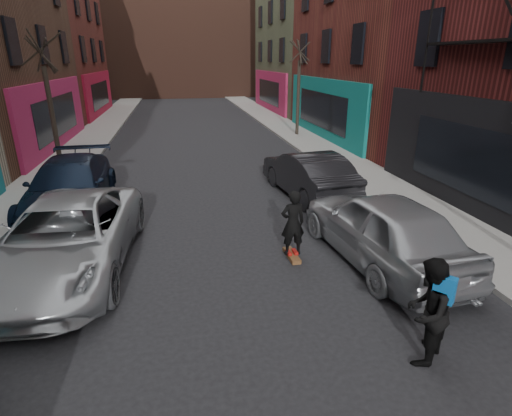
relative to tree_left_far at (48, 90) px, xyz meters
name	(u,v)px	position (x,y,z in m)	size (l,w,h in m)	color
sidewalk_left	(104,126)	(-0.05, 12.00, -3.31)	(2.50, 84.00, 0.13)	gray
sidewalk_right	(275,121)	(12.45, 12.00, -3.31)	(2.50, 84.00, 0.13)	gray
building_far	(180,38)	(6.20, 38.00, 3.62)	(40.00, 10.00, 14.00)	#47281E
tree_left_far	(48,90)	(0.00, 0.00, 0.00)	(2.00, 2.00, 6.50)	black
tree_right_far	(299,77)	(12.40, 6.00, 0.15)	(2.00, 2.00, 6.80)	black
parked_left_far	(67,237)	(2.42, -9.28, -2.57)	(2.68, 5.81, 1.61)	#9B9FA4
parked_left_end	(70,186)	(1.60, -5.25, -2.57)	(2.28, 5.60, 1.62)	black
parked_right_far	(382,227)	(9.55, -10.26, -2.52)	(2.03, 5.06, 1.72)	#979A9F
parked_right_end	(308,174)	(9.40, -5.23, -2.59)	(1.68, 4.82, 1.59)	black
skateboard	(292,255)	(7.55, -9.71, -3.33)	(0.22, 0.80, 0.10)	brown
skateboarder	(293,223)	(7.55, -9.71, -2.47)	(0.59, 0.39, 1.61)	black
pedestrian	(427,311)	(8.60, -13.50, -2.48)	(1.10, 1.07, 1.78)	black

